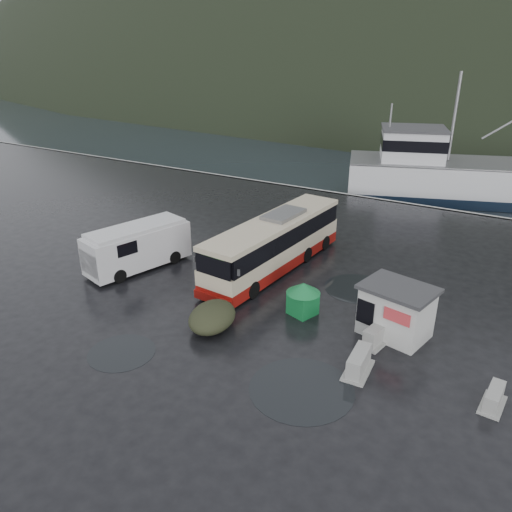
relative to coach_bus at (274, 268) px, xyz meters
The scene contains 14 objects.
ground 4.22m from the coach_bus, 88.03° to the right, with size 160.00×160.00×0.00m, color black.
harbor_water 105.78m from the coach_bus, 89.92° to the left, with size 300.00×180.00×0.02m, color black.
quay_edge 15.78m from the coach_bus, 89.47° to the left, with size 160.00×0.60×1.50m, color #999993.
coach_bus is the anchor object (origin of this frame).
white_van 7.58m from the coach_bus, 150.45° to the right, with size 2.06×5.97×2.50m, color silver, non-canonical shape.
waste_bin_left 4.24m from the coach_bus, 94.34° to the right, with size 1.09×1.09×1.53m, color #147436, non-canonical shape.
waste_bin_right 5.20m from the coach_bus, 47.11° to the right, with size 1.14×1.14×1.59m, color #147436, non-canonical shape.
dome_tent 6.95m from the coach_bus, 85.11° to the right, with size 1.95×2.73×1.07m, color #2B2E1B, non-canonical shape.
ticket_kiosk 8.46m from the coach_bus, 23.98° to the right, with size 2.96×2.24×2.31m, color silver, non-canonical shape.
jersey_barrier_a 9.96m from the coach_bus, 42.88° to the right, with size 0.89×1.77×0.89m, color #999993, non-canonical shape.
jersey_barrier_b 8.55m from the coach_bus, 31.47° to the right, with size 0.83×1.66×0.83m, color #999993, non-canonical shape.
jersey_barrier_c 13.59m from the coach_bus, 27.63° to the right, with size 0.73×1.45×0.73m, color #999993, non-canonical shape.
fishing_trawler 25.59m from the coach_bus, 72.62° to the left, with size 27.21×5.96×10.88m, color silver, non-canonical shape.
puddles 7.35m from the coach_bus, 57.80° to the right, with size 10.73×13.45×0.01m.
Camera 1 is at (11.71, -18.28, 11.81)m, focal length 35.00 mm.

